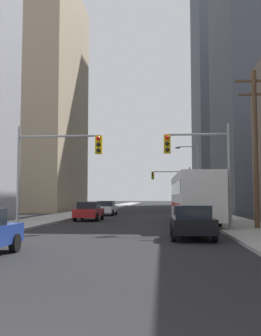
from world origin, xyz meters
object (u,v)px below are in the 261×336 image
traffic_signal_near_left (55,159)px  traffic_signal_near_right (201,159)px  sedan_red (89,211)px  sedan_white (106,208)px  sedan_black (192,222)px  traffic_signal_far_right (173,181)px  city_bus (194,197)px

traffic_signal_near_left → traffic_signal_near_right: (8.26, -0.00, -0.06)m
sedan_red → sedan_white: (0.07, 9.15, 0.00)m
sedan_black → traffic_signal_near_left: traffic_signal_near_left is taller
traffic_signal_near_left → traffic_signal_near_right: bearing=-0.0°
sedan_black → traffic_signal_far_right: traffic_signal_far_right is taller
sedan_red → traffic_signal_near_right: size_ratio=0.71×
city_bus → sedan_red: city_bus is taller
sedan_red → sedan_white: 9.15m
sedan_black → traffic_signal_near_right: size_ratio=0.70×
traffic_signal_near_right → traffic_signal_far_right: (-0.75, 31.55, 0.07)m
sedan_white → sedan_red: bearing=-90.5°
sedan_white → traffic_signal_near_right: 20.70m
sedan_white → traffic_signal_far_right: 15.05m
traffic_signal_near_left → sedan_black: bearing=-25.9°
city_bus → sedan_black: city_bus is taller
traffic_signal_near_left → traffic_signal_far_right: same height
sedan_red → traffic_signal_near_right: bearing=-50.0°
sedan_red → traffic_signal_far_right: size_ratio=0.71×
city_bus → traffic_signal_far_right: bearing=91.6°
sedan_red → traffic_signal_near_right: (8.10, -9.65, 3.27)m
sedan_black → traffic_signal_near_right: traffic_signal_near_right is taller
sedan_red → traffic_signal_near_left: size_ratio=0.71×
sedan_black → sedan_red: bearing=118.8°
sedan_black → traffic_signal_near_right: bearing=77.7°
traffic_signal_near_left → traffic_signal_near_right: same height
sedan_black → sedan_white: same height
traffic_signal_near_right → traffic_signal_far_right: bearing=91.4°
city_bus → traffic_signal_near_right: bearing=-89.9°
sedan_red → traffic_signal_near_left: traffic_signal_near_left is taller
sedan_black → sedan_red: size_ratio=1.00×
city_bus → sedan_red: (-8.10, 4.49, -1.16)m
sedan_white → sedan_black: bearing=-72.1°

